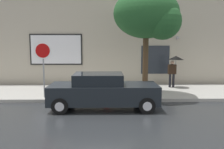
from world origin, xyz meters
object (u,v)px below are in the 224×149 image
at_px(street_tree, 150,16).
at_px(pedestrian_with_umbrella, 175,63).
at_px(stop_sign, 43,59).
at_px(fire_hydrant, 107,86).
at_px(parked_car, 103,91).

bearing_deg(street_tree, pedestrian_with_umbrella, 46.76).
height_order(pedestrian_with_umbrella, stop_sign, stop_sign).
height_order(fire_hydrant, pedestrian_with_umbrella, pedestrian_with_umbrella).
bearing_deg(street_tree, stop_sign, -173.78).
bearing_deg(fire_hydrant, street_tree, -2.81).
xyz_separation_m(fire_hydrant, street_tree, (2.08, -0.10, 3.50)).
height_order(parked_car, fire_hydrant, parked_car).
height_order(pedestrian_with_umbrella, street_tree, street_tree).
bearing_deg(fire_hydrant, parked_car, -94.63).
relative_size(fire_hydrant, pedestrian_with_umbrella, 0.44).
bearing_deg(stop_sign, fire_hydrant, 12.33).
relative_size(parked_car, stop_sign, 1.70).
xyz_separation_m(pedestrian_with_umbrella, street_tree, (-1.89, -2.01, 2.46)).
xyz_separation_m(parked_car, pedestrian_with_umbrella, (4.14, 4.01, 0.87)).
bearing_deg(stop_sign, street_tree, 6.22).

